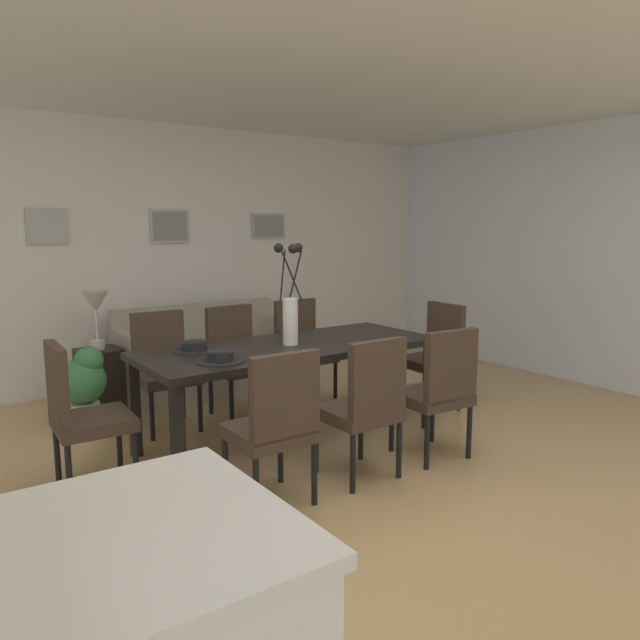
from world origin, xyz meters
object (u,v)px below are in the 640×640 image
Objects in this scene: dining_chair_head_west at (79,410)px; bowl_near_left at (220,355)px; dining_table at (291,354)px; dining_chair_head_east at (435,351)px; dining_chair_near_right at (163,364)px; dining_chair_far_left at (365,402)px; framed_picture_right at (268,226)px; table_lamp at (96,307)px; bowl_near_right at (195,345)px; sofa at (210,359)px; framed_picture_center at (170,226)px; dining_chair_far_right at (236,355)px; dining_chair_mid_left at (439,387)px; dining_chair_mid_right at (302,345)px; side_table at (100,378)px; centerpiece_vase at (290,306)px; framed_picture_left at (47,227)px; dining_chair_near_left at (275,421)px; potted_plant at (84,384)px.

dining_chair_head_west is 0.90m from bowl_near_left.
dining_chair_head_east is at bearing -0.45° from dining_table.
dining_chair_near_right is (-0.64, 0.87, -0.16)m from dining_table.
dining_chair_head_east is (1.50, -0.01, -0.16)m from dining_table.
dining_chair_far_left is 2.17× the size of framed_picture_right.
bowl_near_right is at bearing -80.61° from table_lamp.
framed_picture_center is at bearing 109.59° from sofa.
dining_chair_head_east is (2.14, -0.88, 0.00)m from dining_chair_near_right.
dining_chair_far_right and dining_chair_mid_left have the same top height.
dining_chair_mid_right is 2.32m from dining_chair_head_west.
bowl_near_right is at bearing 11.98° from dining_chair_head_west.
sofa reaches higher than side_table.
framed_picture_right reaches higher than centerpiece_vase.
side_table is 1.48× the size of framed_picture_left.
dining_chair_far_right is 1.00× the size of dining_chair_head_west.
dining_chair_near_left reaches higher than sofa.
framed_picture_left reaches higher than side_table.
framed_picture_right reaches higher than dining_table.
dining_chair_head_east is 5.41× the size of bowl_near_right.
dining_chair_far_left reaches higher than bowl_near_right.
bowl_near_left and bowl_near_right have the same top height.
dining_table is at bearing -62.12° from table_lamp.
dining_chair_far_left is at bearing -89.65° from framed_picture_center.
dining_chair_near_right is at bearing 177.52° from dining_chair_far_right.
dining_table is 2.69m from framed_picture_left.
bowl_near_right is at bearing 140.91° from dining_chair_mid_left.
dining_chair_mid_right is at bearing -60.58° from sofa.
dining_chair_far_left is 1.25× the size of centerpiece_vase.
side_table is (-0.28, 2.55, -0.25)m from dining_chair_near_left.
dining_chair_near_right is 1.32m from dining_chair_mid_right.
dining_chair_far_left is 1.00× the size of dining_chair_mid_left.
dining_chair_near_left is at bearing -89.80° from dining_chair_near_right.
dining_chair_mid_left reaches higher than bowl_near_right.
dining_table is 12.94× the size of bowl_near_right.
dining_chair_far_left and dining_chair_far_right have the same top height.
dining_chair_far_right is at bearing -44.24° from table_lamp.
framed_picture_center is at bearing 30.07° from table_lamp.
side_table is at bearing 135.76° from dining_chair_far_right.
centerpiece_vase reaches higher than dining_chair_head_east.
dining_chair_near_right is 0.63m from potted_plant.
dining_chair_head_west is 1.57m from centerpiece_vase.
sofa is at bearing 119.42° from dining_chair_mid_right.
dining_chair_mid_left is at bearing -135.10° from dining_chair_head_east.
framed_picture_center reaches higher than dining_chair_far_left.
framed_picture_right is at bearing 50.37° from dining_chair_far_right.
bowl_near_right is 0.33× the size of table_lamp.
dining_chair_near_left and dining_chair_far_left have the same top height.
centerpiece_vase is (0.63, 0.83, 0.51)m from dining_chair_near_left.
dining_chair_mid_right is at bearing 89.02° from dining_chair_mid_left.
table_lamp is at bearing 117.92° from centerpiece_vase.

